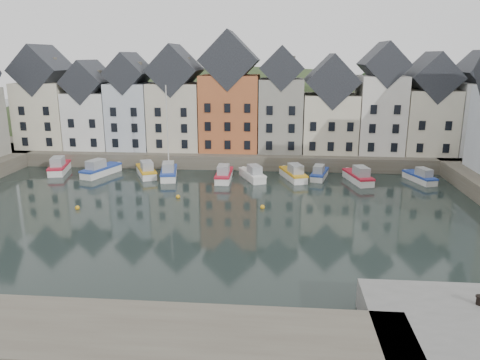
# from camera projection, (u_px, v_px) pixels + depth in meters

# --- Properties ---
(ground) EXTENTS (260.00, 260.00, 0.00)m
(ground) POSITION_uv_depth(u_px,v_px,m) (200.00, 223.00, 46.62)
(ground) COLOR black
(ground) RESTS_ON ground
(far_quay) EXTENTS (90.00, 16.00, 2.00)m
(far_quay) POSITION_uv_depth(u_px,v_px,m) (231.00, 153.00, 75.24)
(far_quay) COLOR #524B3F
(far_quay) RESTS_ON ground
(hillside) EXTENTS (153.60, 70.40, 64.00)m
(hillside) POSITION_uv_depth(u_px,v_px,m) (244.00, 212.00, 105.15)
(hillside) COLOR #26371B
(hillside) RESTS_ON ground
(far_terrace) EXTENTS (72.37, 8.16, 17.78)m
(far_terrace) POSITION_uv_depth(u_px,v_px,m) (251.00, 105.00, 71.02)
(far_terrace) COLOR beige
(far_terrace) RESTS_ON far_quay
(mooring_buoys) EXTENTS (20.50, 5.50, 0.50)m
(mooring_buoys) POSITION_uv_depth(u_px,v_px,m) (173.00, 204.00, 52.04)
(mooring_buoys) COLOR gold
(mooring_buoys) RESTS_ON ground
(boat_a) EXTENTS (3.62, 7.05, 2.59)m
(boat_a) POSITION_uv_depth(u_px,v_px,m) (60.00, 167.00, 66.52)
(boat_a) COLOR silver
(boat_a) RESTS_ON ground
(boat_b) EXTENTS (4.09, 6.96, 2.55)m
(boat_b) POSITION_uv_depth(u_px,v_px,m) (100.00, 170.00, 64.87)
(boat_b) COLOR silver
(boat_b) RESTS_ON ground
(boat_c) EXTENTS (4.45, 6.60, 2.44)m
(boat_c) POSITION_uv_depth(u_px,v_px,m) (146.00, 171.00, 64.48)
(boat_c) COLOR silver
(boat_c) RESTS_ON ground
(boat_d) EXTENTS (3.25, 6.85, 12.59)m
(boat_d) POSITION_uv_depth(u_px,v_px,m) (169.00, 172.00, 63.48)
(boat_d) COLOR silver
(boat_d) RESTS_ON ground
(boat_e) EXTENTS (2.06, 6.32, 2.42)m
(boat_e) POSITION_uv_depth(u_px,v_px,m) (224.00, 175.00, 62.32)
(boat_e) COLOR silver
(boat_e) RESTS_ON ground
(boat_f) EXTENTS (4.09, 6.25, 2.31)m
(boat_f) POSITION_uv_depth(u_px,v_px,m) (253.00, 175.00, 62.61)
(boat_f) COLOR silver
(boat_f) RESTS_ON ground
(boat_g) EXTENTS (3.87, 6.64, 2.44)m
(boat_g) POSITION_uv_depth(u_px,v_px,m) (294.00, 174.00, 62.75)
(boat_g) COLOR silver
(boat_g) RESTS_ON ground
(boat_h) EXTENTS (2.98, 5.81, 2.13)m
(boat_h) POSITION_uv_depth(u_px,v_px,m) (319.00, 174.00, 63.26)
(boat_h) COLOR silver
(boat_h) RESTS_ON ground
(boat_i) EXTENTS (3.44, 6.73, 2.47)m
(boat_i) POSITION_uv_depth(u_px,v_px,m) (359.00, 177.00, 61.32)
(boat_i) COLOR silver
(boat_i) RESTS_ON ground
(boat_j) EXTENTS (3.45, 5.88, 2.16)m
(boat_j) POSITION_uv_depth(u_px,v_px,m) (420.00, 177.00, 61.49)
(boat_j) COLOR silver
(boat_j) RESTS_ON ground
(mooring_bollard) EXTENTS (0.48, 0.48, 0.56)m
(mooring_bollard) POSITION_uv_depth(u_px,v_px,m) (479.00, 300.00, 27.29)
(mooring_bollard) COLOR black
(mooring_bollard) RESTS_ON near_quay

